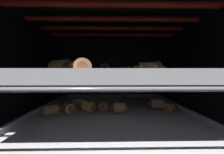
% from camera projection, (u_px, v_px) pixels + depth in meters
% --- Properties ---
extents(ground_plane, '(0.62, 0.52, 0.01)m').
position_uv_depth(ground_plane, '(113.00, 146.00, 0.37)').
color(ground_plane, black).
extents(oven_wall_back, '(0.62, 0.01, 0.41)m').
position_uv_depth(oven_wall_back, '(112.00, 77.00, 0.61)').
color(oven_wall_back, black).
rests_on(oven_wall_back, ground_plane).
extents(oven_wall_left, '(0.01, 0.50, 0.41)m').
position_uv_depth(oven_wall_left, '(15.00, 81.00, 0.35)').
color(oven_wall_left, black).
rests_on(oven_wall_left, ground_plane).
extents(oven_wall_right, '(0.01, 0.50, 0.41)m').
position_uv_depth(oven_wall_right, '(207.00, 81.00, 0.36)').
color(oven_wall_right, black).
rests_on(oven_wall_right, ground_plane).
extents(oven_ceiling, '(0.62, 0.52, 0.01)m').
position_uv_depth(oven_ceiling, '(113.00, 13.00, 0.34)').
color(oven_ceiling, black).
extents(heating_element, '(0.47, 0.22, 0.01)m').
position_uv_depth(heating_element, '(113.00, 24.00, 0.35)').
color(heating_element, maroon).
extents(oven_rack_lower, '(0.56, 0.49, 0.01)m').
position_uv_depth(oven_rack_lower, '(113.00, 115.00, 0.36)').
color(oven_rack_lower, slate).
extents(baking_tray_lower, '(0.47, 0.41, 0.02)m').
position_uv_depth(baking_tray_lower, '(113.00, 112.00, 0.36)').
color(baking_tray_lower, silver).
rests_on(baking_tray_lower, oven_rack_lower).
extents(pig_in_blanket_lower_0, '(0.05, 0.05, 0.03)m').
position_uv_depth(pig_in_blanket_lower_0, '(89.00, 106.00, 0.36)').
color(pig_in_blanket_lower_0, tan).
rests_on(pig_in_blanket_lower_0, baking_tray_lower).
extents(pig_in_blanket_lower_1, '(0.06, 0.04, 0.03)m').
position_uv_depth(pig_in_blanket_lower_1, '(156.00, 104.00, 0.39)').
color(pig_in_blanket_lower_1, tan).
rests_on(pig_in_blanket_lower_1, baking_tray_lower).
extents(pig_in_blanket_lower_2, '(0.05, 0.04, 0.03)m').
position_uv_depth(pig_in_blanket_lower_2, '(120.00, 108.00, 0.34)').
color(pig_in_blanket_lower_2, tan).
rests_on(pig_in_blanket_lower_2, baking_tray_lower).
extents(pig_in_blanket_lower_3, '(0.05, 0.04, 0.03)m').
position_uv_depth(pig_in_blanket_lower_3, '(169.00, 108.00, 0.36)').
color(pig_in_blanket_lower_3, tan).
rests_on(pig_in_blanket_lower_3, baking_tray_lower).
extents(pig_in_blanket_lower_4, '(0.03, 0.06, 0.03)m').
position_uv_depth(pig_in_blanket_lower_4, '(103.00, 106.00, 0.37)').
color(pig_in_blanket_lower_4, tan).
rests_on(pig_in_blanket_lower_4, baking_tray_lower).
extents(pig_in_blanket_lower_5, '(0.06, 0.03, 0.03)m').
position_uv_depth(pig_in_blanket_lower_5, '(79.00, 102.00, 0.42)').
color(pig_in_blanket_lower_5, tan).
rests_on(pig_in_blanket_lower_5, baking_tray_lower).
extents(pig_in_blanket_lower_6, '(0.03, 0.05, 0.03)m').
position_uv_depth(pig_in_blanket_lower_6, '(123.00, 95.00, 0.53)').
color(pig_in_blanket_lower_6, tan).
rests_on(pig_in_blanket_lower_6, baking_tray_lower).
extents(pig_in_blanket_lower_7, '(0.05, 0.04, 0.03)m').
position_uv_depth(pig_in_blanket_lower_7, '(51.00, 110.00, 0.33)').
color(pig_in_blanket_lower_7, tan).
rests_on(pig_in_blanket_lower_7, baking_tray_lower).
extents(pig_in_blanket_lower_8, '(0.05, 0.06, 0.03)m').
position_uv_depth(pig_in_blanket_lower_8, '(69.00, 107.00, 0.36)').
color(pig_in_blanket_lower_8, tan).
rests_on(pig_in_blanket_lower_8, baking_tray_lower).
extents(oven_rack_upper, '(0.56, 0.49, 0.01)m').
position_uv_depth(oven_rack_upper, '(113.00, 78.00, 0.35)').
color(oven_rack_upper, slate).
extents(baking_tray_upper, '(0.47, 0.41, 0.02)m').
position_uv_depth(baking_tray_upper, '(113.00, 75.00, 0.35)').
color(baking_tray_upper, silver).
rests_on(baking_tray_upper, oven_rack_upper).
extents(pig_in_blanket_upper_0, '(0.07, 0.05, 0.03)m').
position_uv_depth(pig_in_blanket_upper_0, '(61.00, 67.00, 0.27)').
color(pig_in_blanket_upper_0, tan).
rests_on(pig_in_blanket_upper_0, baking_tray_upper).
extents(pig_in_blanket_upper_1, '(0.05, 0.03, 0.03)m').
position_uv_depth(pig_in_blanket_upper_1, '(81.00, 69.00, 0.49)').
color(pig_in_blanket_upper_1, tan).
rests_on(pig_in_blanket_upper_1, baking_tray_upper).
extents(pig_in_blanket_upper_2, '(0.04, 0.05, 0.03)m').
position_uv_depth(pig_in_blanket_upper_2, '(69.00, 69.00, 0.36)').
color(pig_in_blanket_upper_2, tan).
rests_on(pig_in_blanket_upper_2, baking_tray_upper).
extents(pig_in_blanket_upper_3, '(0.05, 0.03, 0.02)m').
position_uv_depth(pig_in_blanket_upper_3, '(160.00, 70.00, 0.41)').
color(pig_in_blanket_upper_3, tan).
rests_on(pig_in_blanket_upper_3, baking_tray_upper).
extents(pig_in_blanket_upper_4, '(0.05, 0.05, 0.03)m').
position_uv_depth(pig_in_blanket_upper_4, '(57.00, 69.00, 0.39)').
color(pig_in_blanket_upper_4, tan).
rests_on(pig_in_blanket_upper_4, baking_tray_upper).
extents(pig_in_blanket_upper_5, '(0.03, 0.05, 0.03)m').
position_uv_depth(pig_in_blanket_upper_5, '(139.00, 69.00, 0.40)').
color(pig_in_blanket_upper_5, tan).
rests_on(pig_in_blanket_upper_5, baking_tray_upper).
extents(pig_in_blanket_upper_6, '(0.04, 0.04, 0.03)m').
position_uv_depth(pig_in_blanket_upper_6, '(105.00, 68.00, 0.37)').
color(pig_in_blanket_upper_6, tan).
rests_on(pig_in_blanket_upper_6, baking_tray_upper).
extents(pig_in_blanket_upper_7, '(0.04, 0.05, 0.03)m').
position_uv_depth(pig_in_blanket_upper_7, '(157.00, 68.00, 0.28)').
color(pig_in_blanket_upper_7, tan).
rests_on(pig_in_blanket_upper_7, baking_tray_upper).
extents(pig_in_blanket_upper_8, '(0.03, 0.05, 0.03)m').
position_uv_depth(pig_in_blanket_upper_8, '(76.00, 68.00, 0.24)').
color(pig_in_blanket_upper_8, tan).
rests_on(pig_in_blanket_upper_8, baking_tray_upper).
extents(pig_in_blanket_upper_9, '(0.03, 0.06, 0.03)m').
position_uv_depth(pig_in_blanket_upper_9, '(83.00, 67.00, 0.18)').
color(pig_in_blanket_upper_9, tan).
rests_on(pig_in_blanket_upper_9, baking_tray_upper).
extents(pig_in_blanket_upper_10, '(0.05, 0.05, 0.03)m').
position_uv_depth(pig_in_blanket_upper_10, '(126.00, 69.00, 0.46)').
color(pig_in_blanket_upper_10, tan).
rests_on(pig_in_blanket_upper_10, baking_tray_upper).
extents(pig_in_blanket_upper_11, '(0.06, 0.03, 0.02)m').
position_uv_depth(pig_in_blanket_upper_11, '(148.00, 68.00, 0.22)').
color(pig_in_blanket_upper_11, tan).
rests_on(pig_in_blanket_upper_11, baking_tray_upper).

